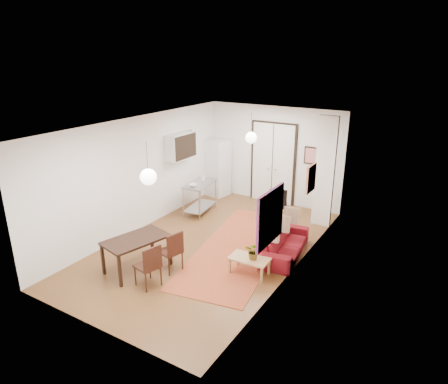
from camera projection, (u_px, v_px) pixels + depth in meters
The scene contains 27 objects.
floor at pixel (210, 246), 9.51m from camera, with size 7.00×7.00×0.00m, color brown.
ceiling at pixel (209, 124), 8.54m from camera, with size 4.20×7.00×0.02m, color white.
wall_back at pixel (274, 155), 11.85m from camera, with size 4.20×0.02×2.90m, color white.
wall_front at pixel (87, 251), 6.20m from camera, with size 4.20×0.02×2.90m, color white.
wall_left at pixel (140, 174), 10.05m from camera, with size 0.02×7.00×2.90m, color white.
wall_right at pixel (297, 206), 8.01m from camera, with size 0.02×7.00×2.90m, color white.
double_doors at pixel (273, 164), 11.90m from camera, with size 1.44×0.06×2.50m, color white.
stub_partition at pixel (325, 172), 10.19m from camera, with size 0.50×0.10×2.90m, color white.
wall_cabinet at pixel (181, 146), 11.02m from camera, with size 0.35×1.00×0.70m, color silver.
painting_popart at pixel (270, 217), 6.94m from camera, with size 0.05×1.00×1.00m, color red.
painting_abstract at pixel (311, 178), 8.55m from camera, with size 0.05×0.50×0.60m, color #F4EBCB.
poster_back at pixel (311, 156), 11.22m from camera, with size 0.40×0.03×0.50m, color red.
print_left at pixel (187, 140), 11.48m from camera, with size 0.03×0.44×0.54m, color #96623E.
pendant_back at pixel (251, 138), 10.37m from camera, with size 0.30×0.30×0.80m.
pendant_front at pixel (148, 177), 7.14m from camera, with size 0.30×0.30×0.80m.
kilim_rug at pixel (239, 248), 9.40m from camera, with size 1.70×4.54×0.01m, color #B8482E.
sofa at pixel (285, 244), 9.01m from camera, with size 1.82×0.71×0.53m, color maroon.
coffee_table at pixel (249, 260), 8.22m from camera, with size 0.83×0.48×0.36m.
potted_plant at pixel (254, 251), 8.09m from camera, with size 0.28×0.32×0.36m, color #2D642F.
kitchen_counter at pixel (200, 194), 11.29m from camera, with size 0.73×1.22×0.88m.
bowl at pixel (193, 185), 10.93m from camera, with size 0.21×0.21×0.05m, color silver.
soap_bottle at pixel (203, 177), 11.38m from camera, with size 0.08×0.08×0.18m, color teal.
fridge at pixel (218, 168), 12.61m from camera, with size 0.63×0.63×1.77m, color white.
dining_table at pixel (136, 242), 8.27m from camera, with size 1.04×1.45×0.72m.
dining_chair_near at pixel (172, 246), 8.37m from camera, with size 0.52×0.65×0.90m.
dining_chair_far at pixel (150, 260), 7.81m from camera, with size 0.52×0.65×0.90m.
black_side_chair at pixel (280, 201), 10.71m from camera, with size 0.58×0.60×0.99m.
Camera 1 is at (4.68, -7.15, 4.38)m, focal length 32.00 mm.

